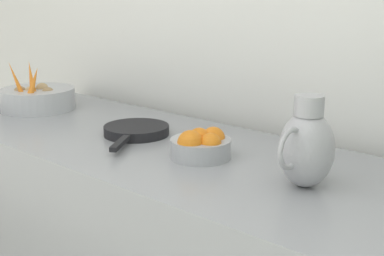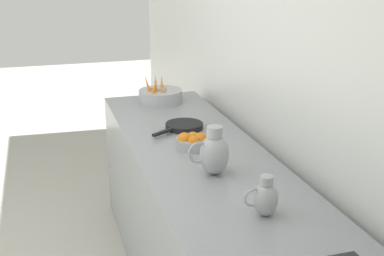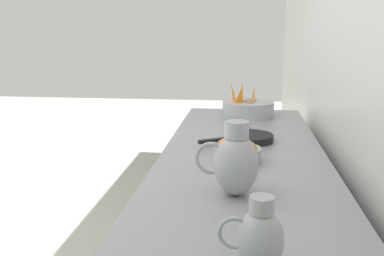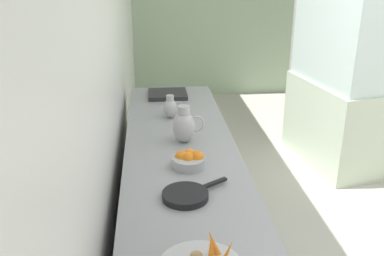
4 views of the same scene
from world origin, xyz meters
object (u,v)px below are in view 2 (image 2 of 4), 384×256
vegetable_colander (160,96)px  orange_bowl (193,142)px  metal_pitcher_tall (214,153)px  skillet_on_counter (184,126)px  metal_pitcher_short (265,198)px

vegetable_colander → orange_bowl: vegetable_colander is taller
orange_bowl → metal_pitcher_tall: metal_pitcher_tall is taller
orange_bowl → metal_pitcher_tall: bearing=89.7°
vegetable_colander → skillet_on_counter: bearing=89.9°
vegetable_colander → orange_bowl: bearing=87.2°
metal_pitcher_tall → vegetable_colander: bearing=-92.1°
metal_pitcher_short → skillet_on_counter: metal_pitcher_short is taller
skillet_on_counter → metal_pitcher_short: bearing=90.8°
metal_pitcher_short → skillet_on_counter: 1.21m
vegetable_colander → metal_pitcher_tall: size_ratio=1.29×
metal_pitcher_tall → skillet_on_counter: size_ratio=0.70×
orange_bowl → metal_pitcher_short: size_ratio=1.07×
vegetable_colander → orange_bowl: (0.05, 1.01, -0.01)m
metal_pitcher_tall → metal_pitcher_short: 0.48m
orange_bowl → skillet_on_counter: (-0.05, -0.36, -0.02)m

